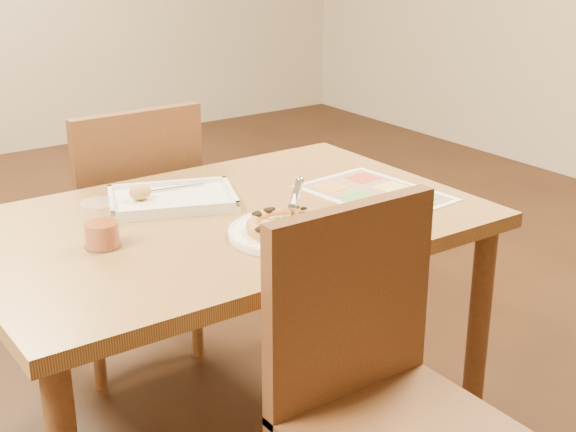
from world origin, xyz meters
TOP-DOWN VIEW (x-y plane):
  - dining_table at (0.00, 0.00)m, footprint 1.30×0.85m
  - chair_near at (0.00, -0.60)m, footprint 0.42×0.42m
  - chair_far at (-0.00, 0.60)m, footprint 0.42×0.42m
  - plate at (0.06, -0.20)m, footprint 0.33×0.33m
  - pizza at (0.05, -0.21)m, footprint 0.20×0.20m
  - pizza_cutter at (0.10, -0.17)m, footprint 0.10×0.10m
  - appetizer_tray at (-0.07, 0.16)m, footprint 0.39×0.33m
  - glass_tumbler at (-0.34, -0.01)m, footprint 0.09×0.09m
  - menu at (0.44, -0.09)m, footprint 0.31×0.42m

SIDE VIEW (x-z plane):
  - chair_near at x=0.00m, z-range 0.33..0.80m
  - chair_far at x=0.00m, z-range 0.33..0.80m
  - dining_table at x=0.00m, z-range 0.27..0.99m
  - menu at x=0.44m, z-range 0.72..0.72m
  - plate at x=0.06m, z-range 0.72..0.74m
  - appetizer_tray at x=-0.07m, z-range 0.70..0.76m
  - pizza at x=0.05m, z-range 0.73..0.76m
  - glass_tumbler at x=-0.34m, z-range 0.71..0.82m
  - pizza_cutter at x=0.10m, z-range 0.76..0.84m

